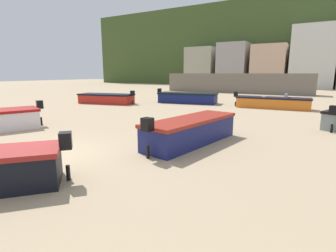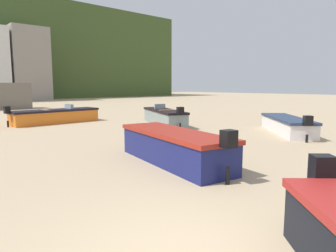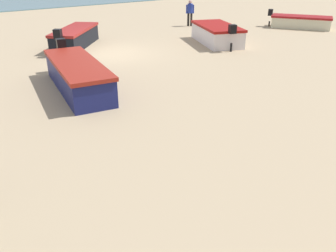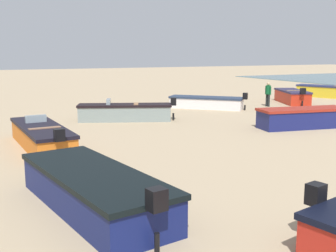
{
  "view_description": "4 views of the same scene",
  "coord_description": "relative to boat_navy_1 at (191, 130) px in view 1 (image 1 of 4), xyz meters",
  "views": [
    {
      "loc": [
        7.14,
        -4.8,
        2.58
      ],
      "look_at": [
        2.27,
        3.72,
        0.56
      ],
      "focal_mm": 27.52,
      "sensor_mm": 36.0,
      "label": 1
    },
    {
      "loc": [
        -2.71,
        -2.7,
        2.26
      ],
      "look_at": [
        5.12,
        6.15,
        0.7
      ],
      "focal_mm": 32.58,
      "sensor_mm": 36.0,
      "label": 2
    },
    {
      "loc": [
        7.5,
        14.39,
        3.93
      ],
      "look_at": [
        3.46,
        9.04,
        0.71
      ],
      "focal_mm": 36.96,
      "sensor_mm": 36.0,
      "label": 3
    },
    {
      "loc": [
        -11.53,
        18.1,
        3.56
      ],
      "look_at": [
        1.27,
        11.91,
        1.03
      ],
      "focal_mm": 44.34,
      "sensor_mm": 36.0,
      "label": 4
    }
  ],
  "objects": [
    {
      "name": "boat_navy_6",
      "position": [
        -5.83,
        11.91,
        -0.03
      ],
      "size": [
        5.44,
        2.53,
        1.22
      ],
      "rotation": [
        0.0,
        0.0,
        4.87
      ],
      "color": "navy",
      "rests_on": "ground"
    },
    {
      "name": "ground_plane",
      "position": [
        -3.25,
        -3.76,
        -0.48
      ],
      "size": [
        160.0,
        160.0,
        0.0
      ],
      "primitive_type": "plane",
      "color": "tan"
    },
    {
      "name": "townhouse_centre_left",
      "position": [
        -10.7,
        43.46,
        3.67
      ],
      "size": [
        5.5,
        6.45,
        8.3
      ],
      "primitive_type": "cube",
      "color": "#9F9896",
      "rests_on": "ground"
    },
    {
      "name": "boat_navy_1",
      "position": [
        0.0,
        0.0,
        0.0
      ],
      "size": [
        2.12,
        4.76,
        1.27
      ],
      "rotation": [
        0.0,
        0.0,
        6.1
      ],
      "color": "navy",
      "rests_on": "ground"
    },
    {
      "name": "harbor_pier",
      "position": [
        -5.54,
        26.24,
        0.79
      ],
      "size": [
        19.02,
        2.4,
        2.55
      ],
      "primitive_type": "cube",
      "color": "#6E665A",
      "rests_on": "ground"
    },
    {
      "name": "headland_hill",
      "position": [
        -3.25,
        62.24,
        8.06
      ],
      "size": [
        90.0,
        32.0,
        17.09
      ],
      "primitive_type": "cube",
      "color": "#3D5126",
      "rests_on": "ground"
    },
    {
      "name": "townhouse_left",
      "position": [
        -17.34,
        43.12,
        3.39
      ],
      "size": [
        5.82,
        5.76,
        7.75
      ],
      "primitive_type": "cube",
      "color": "#9E9D86",
      "rests_on": "ground"
    },
    {
      "name": "townhouse_centre_right",
      "position": [
        2.86,
        43.03,
        4.75
      ],
      "size": [
        6.76,
        5.59,
        10.46
      ],
      "primitive_type": "cube",
      "color": "silver",
      "rests_on": "ground"
    },
    {
      "name": "townhouse_centre",
      "position": [
        -4.06,
        42.9,
        3.34
      ],
      "size": [
        5.91,
        5.33,
        7.65
      ],
      "primitive_type": "cube",
      "color": "#D3AD8E",
      "rests_on": "ground"
    },
    {
      "name": "boat_orange_5",
      "position": [
        1.16,
        11.96,
        -0.05
      ],
      "size": [
        5.51,
        1.71,
        1.16
      ],
      "rotation": [
        0.0,
        0.0,
        4.77
      ],
      "color": "orange",
      "rests_on": "ground"
    },
    {
      "name": "boat_red_10",
      "position": [
        -11.77,
        8.13,
        -0.06
      ],
      "size": [
        5.13,
        2.6,
        1.16
      ],
      "rotation": [
        0.0,
        0.0,
        1.78
      ],
      "color": "red",
      "rests_on": "ground"
    }
  ]
}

